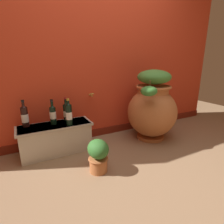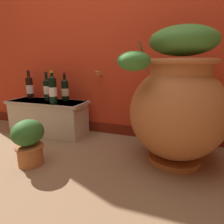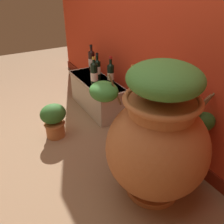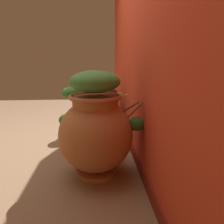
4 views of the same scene
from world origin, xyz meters
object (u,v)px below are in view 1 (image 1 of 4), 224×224
object	(u,v)px
wine_bottle_left	(53,114)
potted_shrub	(98,155)
terracotta_urn	(152,108)
wine_bottle_middle	(69,113)
wine_bottle_back	(25,115)
wine_bottle_right	(66,111)

from	to	relation	value
wine_bottle_left	potted_shrub	world-z (taller)	wine_bottle_left
terracotta_urn	wine_bottle_left	distance (m)	1.34
wine_bottle_middle	wine_bottle_back	distance (m)	0.50
wine_bottle_middle	wine_bottle_right	size ratio (longest dim) A/B	1.06
terracotta_urn	potted_shrub	distance (m)	1.13
wine_bottle_back	terracotta_urn	bearing A→B (deg)	-10.32
wine_bottle_right	wine_bottle_back	xyz separation A→B (m)	(-0.48, 0.00, 0.01)
wine_bottle_left	wine_bottle_right	xyz separation A→B (m)	(0.18, 0.07, -0.01)
wine_bottle_left	wine_bottle_middle	world-z (taller)	wine_bottle_middle
wine_bottle_left	wine_bottle_back	world-z (taller)	wine_bottle_back
potted_shrub	wine_bottle_left	bearing A→B (deg)	115.66
terracotta_urn	potted_shrub	xyz separation A→B (m)	(-1.01, -0.42, -0.27)
terracotta_urn	wine_bottle_middle	xyz separation A→B (m)	(-1.16, 0.10, 0.05)
terracotta_urn	wine_bottle_right	world-z (taller)	terracotta_urn
terracotta_urn	wine_bottle_right	size ratio (longest dim) A/B	3.26
wine_bottle_left	wine_bottle_right	world-z (taller)	same
terracotta_urn	wine_bottle_back	size ratio (longest dim) A/B	3.15
terracotta_urn	potted_shrub	bearing A→B (deg)	-157.70
wine_bottle_middle	terracotta_urn	bearing A→B (deg)	-5.03
terracotta_urn	potted_shrub	size ratio (longest dim) A/B	2.82
terracotta_urn	wine_bottle_left	bearing A→B (deg)	170.48
wine_bottle_left	wine_bottle_back	distance (m)	0.31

